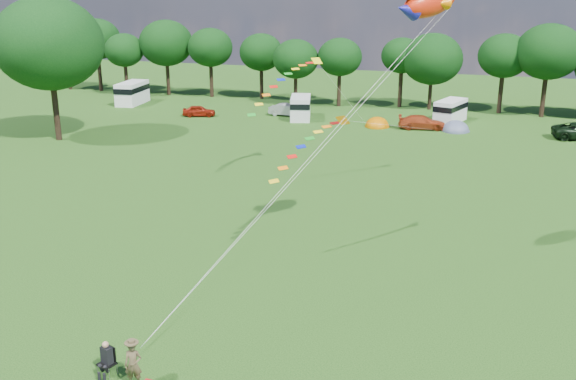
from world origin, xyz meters
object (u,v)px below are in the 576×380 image
(car_b, at_px, (287,110))
(tent_orange, at_px, (377,127))
(campervan_c, at_px, (450,110))
(fish_kite, at_px, (426,2))
(campervan_b, at_px, (301,107))
(camp_chair, at_px, (107,355))
(campervan_a, at_px, (132,92))
(tent_greyblue, at_px, (455,131))
(car_c, at_px, (422,122))
(kite_flyer, at_px, (133,365))
(car_a, at_px, (199,111))
(big_tree, at_px, (49,44))

(car_b, xyz_separation_m, tent_orange, (10.84, -2.57, -0.66))
(campervan_c, bearing_deg, fish_kite, -161.79)
(campervan_b, height_order, camp_chair, campervan_b)
(campervan_a, relative_size, tent_greyblue, 1.85)
(tent_orange, distance_m, fish_kite, 37.80)
(car_c, xyz_separation_m, kite_flyer, (-4.09, -48.48, 0.18))
(tent_orange, bearing_deg, camp_chair, -90.94)
(fish_kite, bearing_deg, campervan_a, 83.20)
(car_c, bearing_deg, car_b, 71.39)
(car_b, xyz_separation_m, fish_kite, (19.34, -36.90, 12.67))
(car_a, bearing_deg, campervan_c, -97.48)
(campervan_c, distance_m, tent_greyblue, 4.77)
(car_c, relative_size, tent_greyblue, 1.49)
(big_tree, distance_m, tent_orange, 33.14)
(campervan_a, distance_m, fish_kite, 56.61)
(car_c, xyz_separation_m, campervan_b, (-13.51, 1.20, 0.62))
(camp_chair, bearing_deg, car_c, 101.70)
(car_a, distance_m, kite_flyer, 51.56)
(campervan_b, bearing_deg, big_tree, 116.58)
(big_tree, bearing_deg, car_a, 62.87)
(tent_greyblue, distance_m, fish_kite, 37.25)
(car_c, bearing_deg, tent_orange, 83.75)
(campervan_c, height_order, camp_chair, campervan_c)
(campervan_a, bearing_deg, car_a, -119.89)
(campervan_c, distance_m, tent_orange, 8.65)
(car_c, bearing_deg, tent_greyblue, -98.23)
(camp_chair, xyz_separation_m, fish_kite, (9.28, 13.55, 12.48))
(car_a, xyz_separation_m, camp_chair, (19.39, -46.95, 0.25))
(campervan_c, bearing_deg, car_c, 168.67)
(campervan_a, bearing_deg, fish_kite, -141.19)
(big_tree, relative_size, car_a, 3.55)
(tent_greyblue, bearing_deg, big_tree, -155.66)
(big_tree, distance_m, campervan_a, 21.25)
(big_tree, distance_m, kite_flyer, 43.78)
(campervan_b, bearing_deg, fish_kite, -169.98)
(campervan_b, bearing_deg, tent_greyblue, -109.53)
(camp_chair, bearing_deg, tent_greyblue, 97.79)
(big_tree, distance_m, car_c, 37.06)
(car_c, height_order, fish_kite, fish_kite)
(campervan_a, height_order, campervan_c, campervan_a)
(big_tree, xyz_separation_m, car_c, (32.35, 16.04, -8.31))
(tent_greyblue, bearing_deg, kite_flyer, -98.75)
(car_a, bearing_deg, car_b, -89.16)
(campervan_c, relative_size, kite_flyer, 2.97)
(car_a, bearing_deg, tent_orange, -107.05)
(campervan_b, xyz_separation_m, kite_flyer, (9.42, -49.68, -0.44))
(campervan_b, relative_size, fish_kite, 1.46)
(big_tree, distance_m, car_b, 26.27)
(campervan_b, distance_m, tent_greyblue, 16.98)
(campervan_a, distance_m, campervan_b, 22.86)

